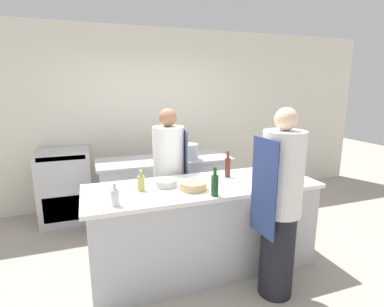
% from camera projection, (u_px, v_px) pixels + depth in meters
% --- Properties ---
extents(ground_plane, '(16.00, 16.00, 0.00)m').
position_uv_depth(ground_plane, '(203.00, 265.00, 3.26)').
color(ground_plane, '#A89E8E').
extents(wall_back, '(8.00, 0.06, 2.80)m').
position_uv_depth(wall_back, '(156.00, 117.00, 4.91)').
color(wall_back, silver).
rests_on(wall_back, ground_plane).
extents(prep_counter, '(2.38, 0.82, 0.92)m').
position_uv_depth(prep_counter, '(203.00, 226.00, 3.16)').
color(prep_counter, '#B7BABC').
rests_on(prep_counter, ground_plane).
extents(pass_counter, '(1.84, 0.67, 0.92)m').
position_uv_depth(pass_counter, '(165.00, 190.00, 4.24)').
color(pass_counter, '#B7BABC').
rests_on(pass_counter, ground_plane).
extents(oven_range, '(0.71, 0.66, 1.02)m').
position_uv_depth(oven_range, '(66.00, 185.00, 4.29)').
color(oven_range, '#B7BABC').
rests_on(oven_range, ground_plane).
extents(chef_at_prep_near, '(0.38, 0.36, 1.73)m').
position_uv_depth(chef_at_prep_near, '(280.00, 206.00, 2.64)').
color(chef_at_prep_near, black).
rests_on(chef_at_prep_near, ground_plane).
extents(chef_at_stove, '(0.40, 0.38, 1.65)m').
position_uv_depth(chef_at_stove, '(169.00, 177.00, 3.63)').
color(chef_at_stove, black).
rests_on(chef_at_stove, ground_plane).
extents(bottle_olive_oil, '(0.08, 0.08, 0.20)m').
position_uv_depth(bottle_olive_oil, '(274.00, 171.00, 3.27)').
color(bottle_olive_oil, '#2D5175').
rests_on(bottle_olive_oil, prep_counter).
extents(bottle_vinegar, '(0.08, 0.08, 0.20)m').
position_uv_depth(bottle_vinegar, '(115.00, 197.00, 2.50)').
color(bottle_vinegar, silver).
rests_on(bottle_vinegar, prep_counter).
extents(bottle_wine, '(0.07, 0.07, 0.27)m').
position_uv_depth(bottle_wine, '(215.00, 185.00, 2.72)').
color(bottle_wine, '#19471E').
rests_on(bottle_wine, prep_counter).
extents(bottle_cooking_oil, '(0.06, 0.06, 0.29)m').
position_uv_depth(bottle_cooking_oil, '(228.00, 167.00, 3.28)').
color(bottle_cooking_oil, '#5B2319').
rests_on(bottle_cooking_oil, prep_counter).
extents(bottle_sauce, '(0.07, 0.07, 0.28)m').
position_uv_depth(bottle_sauce, '(262.00, 169.00, 3.21)').
color(bottle_sauce, black).
rests_on(bottle_sauce, prep_counter).
extents(bottle_water, '(0.07, 0.07, 0.20)m').
position_uv_depth(bottle_water, '(141.00, 183.00, 2.86)').
color(bottle_water, '#B2A84C').
rests_on(bottle_water, prep_counter).
extents(bowl_mixing_large, '(0.23, 0.23, 0.07)m').
position_uv_depth(bowl_mixing_large, '(166.00, 183.00, 2.99)').
color(bowl_mixing_large, '#B7BABC').
rests_on(bowl_mixing_large, prep_counter).
extents(bowl_prep_small, '(0.27, 0.27, 0.08)m').
position_uv_depth(bowl_prep_small, '(193.00, 186.00, 2.90)').
color(bowl_prep_small, tan).
rests_on(bowl_prep_small, prep_counter).
extents(stockpot, '(0.24, 0.24, 0.21)m').
position_uv_depth(stockpot, '(190.00, 152.00, 4.09)').
color(stockpot, '#B7BABC').
rests_on(stockpot, pass_counter).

